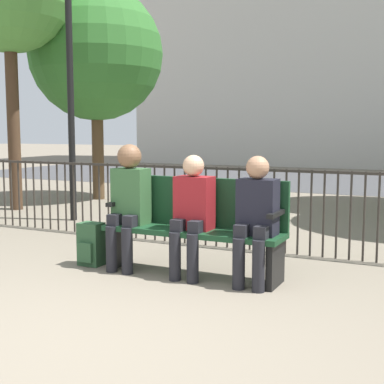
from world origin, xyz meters
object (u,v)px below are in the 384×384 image
at_px(tree_3, 96,54).
at_px(lamp_post, 70,54).
at_px(seated_person_1, 192,209).
at_px(park_bench, 196,223).
at_px(seated_person_0, 128,198).
at_px(backpack, 91,245).
at_px(seated_person_2, 256,214).

height_order(tree_3, lamp_post, tree_3).
relative_size(seated_person_1, lamp_post, 0.30).
relative_size(park_bench, seated_person_0, 1.42).
height_order(park_bench, backpack, park_bench).
relative_size(park_bench, lamp_post, 0.46).
xyz_separation_m(park_bench, seated_person_1, (0.02, -0.13, 0.15)).
bearing_deg(park_bench, backpack, -170.55).
relative_size(backpack, lamp_post, 0.11).
bearing_deg(seated_person_2, tree_3, 137.91).
distance_m(park_bench, tree_3, 6.41).
bearing_deg(seated_person_2, park_bench, 168.50).
relative_size(seated_person_0, seated_person_1, 1.08).
bearing_deg(seated_person_1, seated_person_0, 179.55).
distance_m(seated_person_1, seated_person_2, 0.62).
distance_m(backpack, lamp_post, 3.68).
distance_m(seated_person_1, tree_3, 6.46).
distance_m(backpack, tree_3, 6.01).
bearing_deg(tree_3, lamp_post, -62.81).
bearing_deg(lamp_post, seated_person_2, -29.73).
relative_size(park_bench, seated_person_1, 1.53).
bearing_deg(seated_person_1, park_bench, 100.49).
xyz_separation_m(park_bench, lamp_post, (-3.02, 1.96, 2.02)).
distance_m(seated_person_0, backpack, 0.65).
distance_m(seated_person_2, lamp_post, 4.62).
distance_m(seated_person_1, lamp_post, 4.14).
relative_size(seated_person_0, tree_3, 0.30).
xyz_separation_m(seated_person_2, lamp_post, (-3.67, 2.10, 1.86)).
bearing_deg(seated_person_0, park_bench, 10.65).
bearing_deg(seated_person_0, tree_3, 128.86).
height_order(park_bench, lamp_post, lamp_post).
bearing_deg(seated_person_1, tree_3, 133.96).
height_order(seated_person_0, lamp_post, lamp_post).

